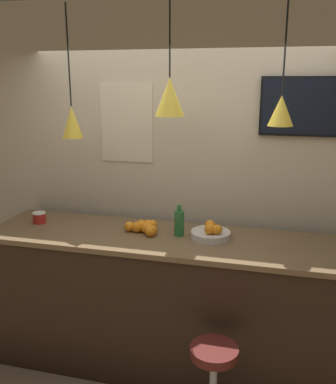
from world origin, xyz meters
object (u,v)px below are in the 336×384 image
at_px(bar_stool, 213,377).
at_px(mounted_tv, 317,107).
at_px(fruit_bowl, 211,233).
at_px(juice_bottle, 179,223).
at_px(spread_jar, 39,218).

bearing_deg(bar_stool, mounted_tv, 60.82).
bearing_deg(fruit_bowl, bar_stool, -78.04).
distance_m(fruit_bowl, juice_bottle, 0.25).
relative_size(fruit_bowl, mounted_tv, 0.36).
bearing_deg(spread_jar, bar_stool, -22.08).
relative_size(fruit_bowl, spread_jar, 2.78).
bearing_deg(mounted_tv, juice_bottle, -158.31).
bearing_deg(fruit_bowl, mounted_tv, 28.79).
relative_size(juice_bottle, mounted_tv, 0.30).
bearing_deg(bar_stool, fruit_bowl, 101.96).
bearing_deg(fruit_bowl, juice_bottle, 178.14).
distance_m(bar_stool, mounted_tv, 2.03).
xyz_separation_m(bar_stool, fruit_bowl, (-0.13, 0.63, 0.75)).
xyz_separation_m(bar_stool, spread_jar, (-1.57, 0.64, 0.75)).
relative_size(bar_stool, spread_jar, 5.95).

